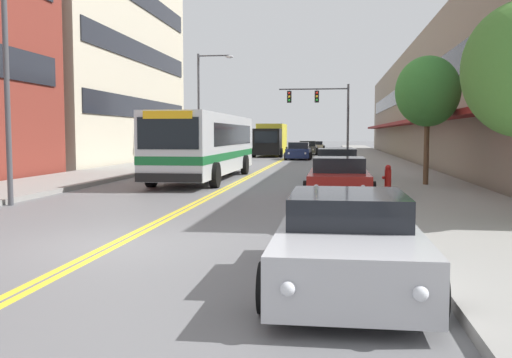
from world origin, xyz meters
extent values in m
plane|color=slate|center=(0.00, 37.00, 0.00)|extent=(240.00, 240.00, 0.00)
cube|color=gray|center=(-7.49, 37.00, 0.08)|extent=(3.97, 106.00, 0.16)
cube|color=gray|center=(7.49, 37.00, 0.08)|extent=(3.97, 106.00, 0.16)
cube|color=yellow|center=(-0.10, 37.00, 0.00)|extent=(0.14, 106.00, 0.01)
cube|color=yellow|center=(0.10, 37.00, 0.00)|extent=(0.14, 106.00, 0.01)
cube|color=black|center=(-9.68, 30.32, 3.96)|extent=(0.08, 20.80, 1.40)
cube|color=black|center=(-9.68, 30.32, 7.92)|extent=(0.08, 20.80, 1.40)
cube|color=gray|center=(13.72, 37.00, 4.38)|extent=(8.00, 68.00, 8.77)
cube|color=maroon|center=(9.17, 37.00, 2.90)|extent=(1.10, 61.20, 0.24)
cube|color=black|center=(9.68, 37.00, 5.43)|extent=(0.08, 61.20, 1.40)
cube|color=silver|center=(-1.74, 15.63, 1.65)|extent=(2.50, 12.26, 2.60)
cube|color=#196B33|center=(-1.74, 15.63, 1.13)|extent=(2.52, 12.28, 0.32)
cube|color=black|center=(-1.74, 16.24, 2.07)|extent=(2.53, 9.57, 0.94)
cube|color=black|center=(-1.74, 9.47, 2.12)|extent=(2.25, 0.04, 1.15)
cube|color=yellow|center=(-1.74, 9.46, 2.77)|extent=(1.80, 0.06, 0.28)
cube|color=black|center=(-1.74, 9.45, 0.53)|extent=(2.45, 0.08, 0.32)
cylinder|color=black|center=(-3.02, 11.46, 0.50)|extent=(0.30, 1.00, 1.00)
cylinder|color=black|center=(-0.46, 11.46, 0.50)|extent=(0.30, 1.00, 1.00)
cylinder|color=black|center=(-3.02, 19.00, 0.50)|extent=(0.30, 1.00, 1.00)
cylinder|color=black|center=(-0.46, 19.00, 0.50)|extent=(0.30, 1.00, 1.00)
cube|color=#475675|center=(-4.35, 32.08, 0.52)|extent=(1.76, 4.28, 0.70)
cube|color=black|center=(-4.35, 32.25, 1.10)|extent=(1.51, 1.88, 0.47)
cylinder|color=black|center=(-5.25, 30.75, 0.31)|extent=(0.22, 0.61, 0.61)
cylinder|color=black|center=(-3.45, 30.75, 0.31)|extent=(0.22, 0.61, 0.61)
cylinder|color=black|center=(-5.25, 33.40, 0.31)|extent=(0.22, 0.61, 0.61)
cylinder|color=black|center=(-3.45, 33.40, 0.31)|extent=(0.22, 0.61, 0.61)
sphere|color=silver|center=(-4.97, 29.92, 0.55)|extent=(0.16, 0.16, 0.16)
sphere|color=silver|center=(-3.74, 29.92, 0.55)|extent=(0.16, 0.16, 0.16)
cube|color=red|center=(-4.98, 34.22, 0.55)|extent=(0.18, 0.04, 0.10)
cube|color=red|center=(-3.72, 34.22, 0.55)|extent=(0.18, 0.04, 0.10)
cube|color=#232328|center=(-4.42, 25.84, 0.53)|extent=(1.79, 4.56, 0.69)
cube|color=black|center=(-4.42, 26.02, 1.07)|extent=(1.54, 2.01, 0.40)
cylinder|color=black|center=(-5.34, 24.42, 0.33)|extent=(0.22, 0.66, 0.66)
cylinder|color=black|center=(-3.50, 24.42, 0.33)|extent=(0.22, 0.66, 0.66)
cylinder|color=black|center=(-5.34, 27.25, 0.33)|extent=(0.22, 0.66, 0.66)
cylinder|color=black|center=(-3.50, 27.25, 0.33)|extent=(0.22, 0.66, 0.66)
sphere|color=silver|center=(-5.05, 23.53, 0.56)|extent=(0.16, 0.16, 0.16)
sphere|color=silver|center=(-3.79, 23.53, 0.56)|extent=(0.16, 0.16, 0.16)
cube|color=red|center=(-5.07, 28.13, 0.56)|extent=(0.18, 0.04, 0.10)
cube|color=red|center=(-3.78, 28.13, 0.56)|extent=(0.18, 0.04, 0.10)
cube|color=#B7B7BC|center=(4.30, -2.31, 0.51)|extent=(1.84, 4.56, 0.69)
cube|color=black|center=(4.30, -2.13, 1.06)|extent=(1.58, 2.00, 0.41)
cylinder|color=black|center=(3.36, -3.72, 0.30)|extent=(0.22, 0.61, 0.61)
cylinder|color=black|center=(5.24, -3.72, 0.30)|extent=(0.22, 0.61, 0.61)
cylinder|color=black|center=(3.36, -0.90, 0.30)|extent=(0.22, 0.61, 0.61)
cylinder|color=black|center=(5.24, -0.90, 0.30)|extent=(0.22, 0.61, 0.61)
sphere|color=silver|center=(3.66, -4.61, 0.54)|extent=(0.16, 0.16, 0.16)
sphere|color=silver|center=(4.94, -4.61, 0.54)|extent=(0.16, 0.16, 0.16)
cube|color=red|center=(3.64, -0.03, 0.54)|extent=(0.18, 0.04, 0.10)
cube|color=red|center=(4.96, -0.03, 0.54)|extent=(0.18, 0.04, 0.10)
cube|color=maroon|center=(4.28, 8.56, 0.52)|extent=(1.91, 4.38, 0.67)
cube|color=black|center=(4.28, 8.73, 1.09)|extent=(1.65, 1.93, 0.47)
cylinder|color=black|center=(3.30, 7.20, 0.34)|extent=(0.22, 0.67, 0.67)
cylinder|color=black|center=(5.26, 7.20, 0.34)|extent=(0.22, 0.67, 0.67)
cylinder|color=black|center=(3.30, 9.92, 0.34)|extent=(0.22, 0.67, 0.67)
cylinder|color=black|center=(5.26, 9.92, 0.34)|extent=(0.22, 0.67, 0.67)
sphere|color=silver|center=(3.61, 6.35, 0.56)|extent=(0.16, 0.16, 0.16)
sphere|color=silver|center=(4.95, 6.35, 0.56)|extent=(0.16, 0.16, 0.16)
cube|color=red|center=(3.59, 10.76, 0.56)|extent=(0.18, 0.04, 0.10)
cube|color=red|center=(4.97, 10.76, 0.56)|extent=(0.18, 0.04, 0.10)
cube|color=beige|center=(4.25, 15.34, 0.54)|extent=(1.95, 4.06, 0.75)
cube|color=black|center=(4.25, 15.50, 1.18)|extent=(1.68, 1.79, 0.52)
cylinder|color=black|center=(3.26, 14.08, 0.31)|extent=(0.22, 0.62, 0.62)
cylinder|color=black|center=(5.25, 14.08, 0.31)|extent=(0.22, 0.62, 0.62)
cylinder|color=black|center=(3.26, 16.59, 0.31)|extent=(0.22, 0.62, 0.62)
cylinder|color=black|center=(5.25, 16.59, 0.31)|extent=(0.22, 0.62, 0.62)
sphere|color=silver|center=(3.57, 13.29, 0.58)|extent=(0.16, 0.16, 0.16)
sphere|color=silver|center=(4.94, 13.29, 0.58)|extent=(0.16, 0.16, 0.16)
cube|color=red|center=(3.55, 17.38, 0.58)|extent=(0.18, 0.04, 0.10)
cube|color=red|center=(4.96, 17.38, 0.58)|extent=(0.18, 0.04, 0.10)
cube|color=white|center=(4.41, 22.85, 0.47)|extent=(1.81, 4.57, 0.61)
cube|color=black|center=(4.41, 23.03, 1.05)|extent=(1.55, 2.01, 0.53)
cylinder|color=black|center=(3.48, 21.43, 0.31)|extent=(0.22, 0.62, 0.62)
cylinder|color=black|center=(5.33, 21.43, 0.31)|extent=(0.22, 0.62, 0.62)
cylinder|color=black|center=(3.48, 24.26, 0.31)|extent=(0.22, 0.62, 0.62)
cylinder|color=black|center=(5.33, 24.26, 0.31)|extent=(0.22, 0.62, 0.62)
sphere|color=silver|center=(3.77, 20.54, 0.50)|extent=(0.16, 0.16, 0.16)
sphere|color=silver|center=(5.04, 20.54, 0.50)|extent=(0.16, 0.16, 0.16)
cube|color=red|center=(3.76, 25.14, 0.50)|extent=(0.18, 0.04, 0.10)
cube|color=red|center=(5.06, 25.14, 0.50)|extent=(0.18, 0.04, 0.10)
cube|color=#19234C|center=(1.24, 36.99, 0.53)|extent=(1.88, 4.17, 0.73)
cube|color=black|center=(1.24, 37.16, 1.15)|extent=(1.62, 1.84, 0.52)
cylinder|color=black|center=(0.28, 35.70, 0.30)|extent=(0.22, 0.61, 0.61)
cylinder|color=black|center=(2.20, 35.70, 0.30)|extent=(0.22, 0.61, 0.61)
cylinder|color=black|center=(0.28, 38.28, 0.30)|extent=(0.22, 0.61, 0.61)
cylinder|color=black|center=(2.20, 38.28, 0.30)|extent=(0.22, 0.61, 0.61)
sphere|color=silver|center=(0.58, 34.88, 0.57)|extent=(0.16, 0.16, 0.16)
sphere|color=silver|center=(1.90, 34.88, 0.57)|extent=(0.16, 0.16, 0.16)
cube|color=red|center=(0.56, 39.09, 0.57)|extent=(0.18, 0.04, 0.10)
cube|color=red|center=(1.92, 39.09, 0.57)|extent=(0.18, 0.04, 0.10)
cube|color=#BCAD89|center=(2.04, 59.71, 0.50)|extent=(1.73, 4.77, 0.62)
cube|color=black|center=(2.04, 59.90, 1.02)|extent=(1.49, 2.10, 0.41)
cylinder|color=black|center=(1.15, 58.23, 0.34)|extent=(0.22, 0.69, 0.69)
cylinder|color=black|center=(2.92, 58.23, 0.34)|extent=(0.22, 0.69, 0.69)
cylinder|color=black|center=(1.15, 61.19, 0.34)|extent=(0.22, 0.69, 0.69)
cylinder|color=black|center=(2.92, 61.19, 0.34)|extent=(0.22, 0.69, 0.69)
sphere|color=silver|center=(1.43, 57.30, 0.53)|extent=(0.16, 0.16, 0.16)
sphere|color=silver|center=(2.64, 57.30, 0.53)|extent=(0.16, 0.16, 0.16)
cube|color=red|center=(1.42, 62.10, 0.53)|extent=(0.18, 0.04, 0.10)
cube|color=red|center=(2.66, 62.10, 0.53)|extent=(0.18, 0.04, 0.10)
cube|color=#38383D|center=(1.49, 48.33, 0.53)|extent=(1.84, 4.16, 0.68)
cube|color=black|center=(1.49, 48.50, 1.13)|extent=(1.58, 1.83, 0.53)
cylinder|color=black|center=(0.55, 47.04, 0.35)|extent=(0.22, 0.69, 0.69)
cylinder|color=black|center=(2.43, 47.04, 0.35)|extent=(0.22, 0.69, 0.69)
cylinder|color=black|center=(0.55, 49.62, 0.35)|extent=(0.22, 0.69, 0.69)
cylinder|color=black|center=(2.43, 49.62, 0.35)|extent=(0.22, 0.69, 0.69)
sphere|color=silver|center=(0.85, 46.23, 0.56)|extent=(0.16, 0.16, 0.16)
sphere|color=silver|center=(2.13, 46.23, 0.56)|extent=(0.16, 0.16, 0.16)
cube|color=red|center=(0.83, 50.42, 0.56)|extent=(0.18, 0.04, 0.10)
cube|color=red|center=(2.15, 50.42, 0.56)|extent=(0.18, 0.04, 0.10)
cube|color=black|center=(-1.76, 40.47, 1.41)|extent=(2.38, 2.33, 2.32)
cube|color=black|center=(-1.76, 39.29, 1.83)|extent=(2.02, 0.04, 1.02)
cube|color=yellow|center=(-1.76, 44.35, 1.65)|extent=(2.43, 5.43, 2.80)
cylinder|color=black|center=(-2.98, 40.47, 0.42)|extent=(0.28, 0.84, 0.84)
cylinder|color=black|center=(-0.54, 40.47, 0.42)|extent=(0.28, 0.84, 0.84)
cylinder|color=black|center=(-2.98, 45.98, 0.42)|extent=(0.28, 0.84, 0.84)
cylinder|color=black|center=(-0.54, 45.98, 0.42)|extent=(0.28, 0.84, 0.84)
cylinder|color=#47474C|center=(5.20, 35.16, 2.99)|extent=(0.18, 0.18, 5.98)
cylinder|color=#47474C|center=(2.49, 35.16, 5.63)|extent=(5.42, 0.11, 0.11)
cube|color=black|center=(2.76, 35.16, 5.03)|extent=(0.34, 0.26, 0.92)
sphere|color=red|center=(2.76, 35.00, 5.30)|extent=(0.18, 0.18, 0.18)
sphere|color=yellow|center=(2.76, 35.00, 5.03)|extent=(0.18, 0.18, 0.18)
sphere|color=green|center=(2.76, 35.00, 4.75)|extent=(0.18, 0.18, 0.18)
cylinder|color=black|center=(2.76, 35.16, 5.56)|extent=(0.02, 0.02, 0.14)
cube|color=black|center=(0.59, 35.16, 5.03)|extent=(0.34, 0.26, 0.92)
sphere|color=red|center=(0.59, 35.00, 5.30)|extent=(0.18, 0.18, 0.18)
sphere|color=yellow|center=(0.59, 35.00, 5.03)|extent=(0.18, 0.18, 0.18)
sphere|color=green|center=(0.59, 35.00, 4.75)|extent=(0.18, 0.18, 0.18)
cylinder|color=black|center=(0.59, 35.16, 5.56)|extent=(0.02, 0.02, 0.14)
cylinder|color=#47474C|center=(-5.30, 5.33, 4.58)|extent=(0.16, 0.16, 9.17)
cylinder|color=#47474C|center=(-5.30, 29.09, 3.83)|extent=(0.16, 0.16, 7.67)
cylinder|color=#47474C|center=(-4.20, 29.09, 7.52)|extent=(2.20, 0.10, 0.10)
ellipsoid|color=#B2B2B7|center=(-3.10, 29.09, 7.42)|extent=(0.56, 0.28, 0.20)
cylinder|color=brown|center=(7.61, 12.25, 1.42)|extent=(0.20, 0.20, 2.51)
ellipsoid|color=#387F33|center=(7.61, 12.25, 3.71)|extent=(2.43, 2.43, 2.67)
cylinder|color=red|center=(5.95, 9.62, 0.53)|extent=(0.23, 0.23, 0.73)
sphere|color=red|center=(5.95, 9.62, 0.95)|extent=(0.20, 0.20, 0.20)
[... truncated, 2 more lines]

